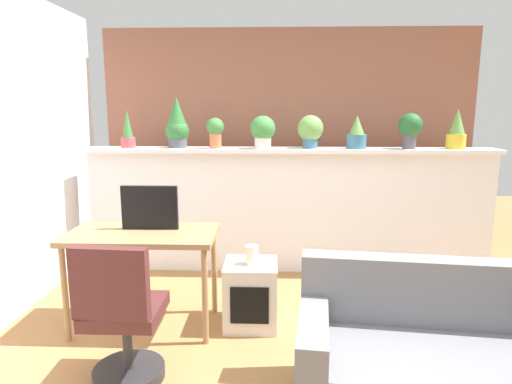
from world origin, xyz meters
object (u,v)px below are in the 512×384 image
at_px(potted_plant_1, 177,124).
at_px(potted_plant_6, 410,128).
at_px(couch, 442,365).
at_px(potted_plant_2, 215,131).
at_px(potted_plant_5, 357,134).
at_px(side_cube_shelf, 251,294).
at_px(potted_plant_3, 263,131).
at_px(office_chair, 122,325).
at_px(vase_on_shelf, 251,255).
at_px(potted_plant_4, 310,130).
at_px(potted_plant_0, 128,132).
at_px(potted_plant_7, 457,131).
at_px(desk, 143,243).
at_px(tv_monitor, 150,208).

distance_m(potted_plant_1, potted_plant_6, 2.26).
bearing_deg(potted_plant_6, couch, -100.39).
xyz_separation_m(potted_plant_2, potted_plant_5, (1.37, 0.03, -0.03)).
height_order(potted_plant_6, side_cube_shelf, potted_plant_6).
height_order(potted_plant_3, office_chair, potted_plant_3).
xyz_separation_m(potted_plant_6, vase_on_shelf, (-1.47, -1.17, -0.90)).
bearing_deg(vase_on_shelf, potted_plant_1, 123.11).
bearing_deg(potted_plant_4, potted_plant_0, -179.42).
height_order(potted_plant_6, vase_on_shelf, potted_plant_6).
relative_size(potted_plant_2, side_cube_shelf, 0.59).
distance_m(potted_plant_7, desk, 3.09).
distance_m(tv_monitor, side_cube_shelf, 1.02).
relative_size(potted_plant_2, tv_monitor, 0.69).
height_order(potted_plant_2, potted_plant_7, potted_plant_7).
xyz_separation_m(potted_plant_5, couch, (0.12, -2.14, -1.12)).
relative_size(potted_plant_3, potted_plant_6, 0.93).
distance_m(potted_plant_7, couch, 2.58).
height_order(potted_plant_7, couch, potted_plant_7).
xyz_separation_m(potted_plant_7, couch, (-0.84, -2.14, -1.16)).
distance_m(potted_plant_6, desk, 2.70).
height_order(potted_plant_2, vase_on_shelf, potted_plant_2).
height_order(desk, vase_on_shelf, desk).
height_order(potted_plant_3, tv_monitor, potted_plant_3).
height_order(potted_plant_0, tv_monitor, potted_plant_0).
relative_size(tv_monitor, couch, 0.26).
relative_size(potted_plant_0, potted_plant_1, 0.75).
xyz_separation_m(desk, side_cube_shelf, (0.81, 0.04, -0.42)).
distance_m(potted_plant_3, side_cube_shelf, 1.65).
distance_m(potted_plant_5, potted_plant_7, 0.96).
bearing_deg(potted_plant_6, potted_plant_3, -179.60).
xyz_separation_m(vase_on_shelf, couch, (1.08, -0.95, -0.29)).
relative_size(potted_plant_0, side_cube_shelf, 0.74).
distance_m(potted_plant_2, potted_plant_5, 1.37).
height_order(potted_plant_2, potted_plant_6, potted_plant_6).
bearing_deg(side_cube_shelf, potted_plant_5, 50.24).
relative_size(potted_plant_6, vase_on_shelf, 2.39).
height_order(potted_plant_4, office_chair, potted_plant_4).
height_order(potted_plant_4, side_cube_shelf, potted_plant_4).
relative_size(tv_monitor, office_chair, 0.47).
height_order(potted_plant_5, potted_plant_7, potted_plant_7).
distance_m(potted_plant_5, office_chair, 2.78).
distance_m(potted_plant_5, couch, 2.41).
distance_m(potted_plant_4, side_cube_shelf, 1.76).
relative_size(potted_plant_4, desk, 0.29).
relative_size(potted_plant_3, office_chair, 0.35).
bearing_deg(office_chair, potted_plant_3, 67.59).
bearing_deg(potted_plant_2, potted_plant_6, 0.57).
bearing_deg(vase_on_shelf, potted_plant_4, 66.53).
bearing_deg(potted_plant_7, desk, -156.06).
bearing_deg(couch, vase_on_shelf, 138.79).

